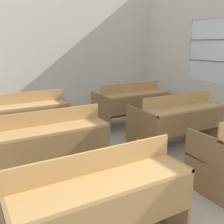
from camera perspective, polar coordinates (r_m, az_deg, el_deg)
wall_back at (r=6.29m, az=-15.59°, el=14.01°), size 6.13×0.06×3.15m
bench_front_left at (r=2.10m, az=-3.40°, el=-18.31°), size 1.34×0.75×0.86m
bench_second_left at (r=3.22m, az=-13.82°, el=-6.51°), size 1.34×0.75×0.86m
bench_second_right at (r=4.17m, az=13.98°, el=-1.58°), size 1.34×0.75×0.86m
bench_third_left at (r=4.41m, az=-18.59°, el=-1.04°), size 1.34×0.75×0.86m
bench_third_right at (r=5.16m, az=4.06°, el=1.95°), size 1.34×0.75×0.86m
wastepaper_bin at (r=6.69m, az=11.91°, el=2.25°), size 0.23×0.23×0.37m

